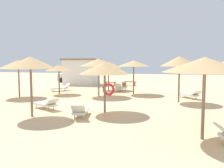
% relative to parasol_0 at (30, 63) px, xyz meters
% --- Properties ---
extents(ground_plane, '(80.00, 80.00, 0.00)m').
position_rel_parasol_0_xyz_m(ground_plane, '(2.72, 2.88, -2.75)').
color(ground_plane, '#DBBA8C').
extents(parasol_0, '(2.56, 2.56, 3.07)m').
position_rel_parasol_0_xyz_m(parasol_0, '(0.00, 0.00, 0.00)').
color(parasol_0, '#75604C').
rests_on(parasol_0, ground).
extents(parasol_1, '(2.64, 2.64, 3.19)m').
position_rel_parasol_0_xyz_m(parasol_1, '(7.39, 6.36, 0.08)').
color(parasol_1, '#75604C').
rests_on(parasol_1, ground).
extents(parasol_2, '(2.74, 2.74, 2.79)m').
position_rel_parasol_0_xyz_m(parasol_2, '(0.80, 11.91, -0.27)').
color(parasol_2, '#75604C').
rests_on(parasol_2, ground).
extents(parasol_3, '(2.34, 2.34, 2.52)m').
position_rel_parasol_0_xyz_m(parasol_3, '(-2.61, 8.07, -0.49)').
color(parasol_3, '#75604C').
rests_on(parasol_3, ground).
extents(parasol_4, '(2.79, 2.79, 2.82)m').
position_rel_parasol_0_xyz_m(parasol_4, '(3.34, 1.90, -0.30)').
color(parasol_4, '#75604C').
rests_on(parasol_4, ground).
extents(parasol_5, '(2.99, 2.99, 2.97)m').
position_rel_parasol_0_xyz_m(parasol_5, '(8.03, -1.55, -0.06)').
color(parasol_5, '#75604C').
rests_on(parasol_5, ground).
extents(parasol_6, '(2.81, 2.81, 2.92)m').
position_rel_parasol_0_xyz_m(parasol_6, '(3.67, 9.69, -0.11)').
color(parasol_6, '#75604C').
rests_on(parasol_6, ground).
extents(parasol_7, '(2.93, 2.93, 2.95)m').
position_rel_parasol_0_xyz_m(parasol_7, '(-4.82, 5.59, -0.15)').
color(parasol_7, '#75604C').
rests_on(parasol_7, ground).
extents(parasol_8, '(3.08, 3.08, 3.06)m').
position_rel_parasol_0_xyz_m(parasol_8, '(1.11, 7.74, -0.01)').
color(parasol_8, '#75604C').
rests_on(parasol_8, ground).
extents(lounger_0, '(1.98, 1.45, 0.69)m').
position_rel_parasol_0_xyz_m(lounger_0, '(-0.29, 1.87, -2.44)').
color(lounger_0, silver).
rests_on(lounger_0, ground).
extents(lounger_1, '(1.71, 1.88, 0.64)m').
position_rel_parasol_0_xyz_m(lounger_1, '(8.25, 8.31, -2.44)').
color(lounger_1, silver).
rests_on(lounger_1, ground).
extents(lounger_2, '(0.92, 1.93, 0.80)m').
position_rel_parasol_0_xyz_m(lounger_2, '(2.18, 11.33, -2.43)').
color(lounger_2, silver).
rests_on(lounger_2, ground).
extents(lounger_3, '(1.77, 1.82, 0.69)m').
position_rel_parasol_0_xyz_m(lounger_3, '(-3.45, 9.95, -2.44)').
color(lounger_3, silver).
rests_on(lounger_3, ground).
extents(lounger_4, '(1.02, 1.96, 0.77)m').
position_rel_parasol_0_xyz_m(lounger_4, '(2.42, 0.61, -2.43)').
color(lounger_4, silver).
rests_on(lounger_4, ground).
extents(bench_0, '(1.51, 0.44, 0.49)m').
position_rel_parasol_0_xyz_m(bench_0, '(-0.06, 15.67, -2.41)').
color(bench_0, brown).
rests_on(bench_0, ground).
extents(bench_1, '(0.69, 1.55, 0.49)m').
position_rel_parasol_0_xyz_m(bench_1, '(1.62, 15.44, -2.41)').
color(bench_1, brown).
rests_on(bench_1, ground).
extents(bench_2, '(1.50, 0.42, 0.49)m').
position_rel_parasol_0_xyz_m(bench_2, '(2.13, 16.73, -2.41)').
color(bench_2, brown).
rests_on(bench_2, ground).
extents(parked_car, '(4.17, 2.36, 1.72)m').
position_rel_parasol_0_xyz_m(parked_car, '(-6.39, 19.45, -1.93)').
color(parked_car, silver).
rests_on(parked_car, ground).
extents(beach_cabana, '(4.13, 3.67, 3.19)m').
position_rel_parasol_0_xyz_m(beach_cabana, '(-3.99, 16.76, -1.13)').
color(beach_cabana, white).
rests_on(beach_cabana, ground).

